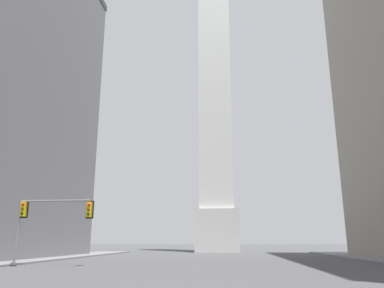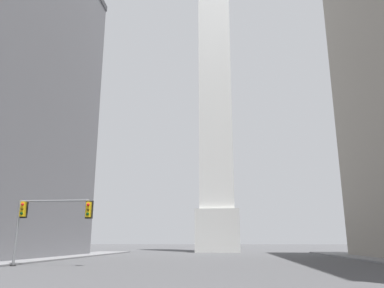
{
  "view_description": "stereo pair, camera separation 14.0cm",
  "coord_description": "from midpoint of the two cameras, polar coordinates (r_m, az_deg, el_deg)",
  "views": [
    {
      "loc": [
        1.91,
        -2.67,
        1.79
      ],
      "look_at": [
        -2.64,
        44.27,
        14.02
      ],
      "focal_mm": 35.0,
      "sensor_mm": 36.0,
      "label": 1
    },
    {
      "loc": [
        2.05,
        -2.66,
        1.79
      ],
      "look_at": [
        -2.64,
        44.27,
        14.02
      ],
      "focal_mm": 35.0,
      "sensor_mm": 36.0,
      "label": 2
    }
  ],
  "objects": [
    {
      "name": "obelisk",
      "position": [
        70.02,
        3.62,
        10.37
      ],
      "size": [
        7.07,
        7.07,
        65.71
      ],
      "color": "silver",
      "rests_on": "ground_plane"
    },
    {
      "name": "traffic_light_mid_left",
      "position": [
        30.49,
        -21.4,
        -9.99
      ],
      "size": [
        5.88,
        0.52,
        4.81
      ],
      "color": "slate",
      "rests_on": "ground_plane"
    }
  ]
}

